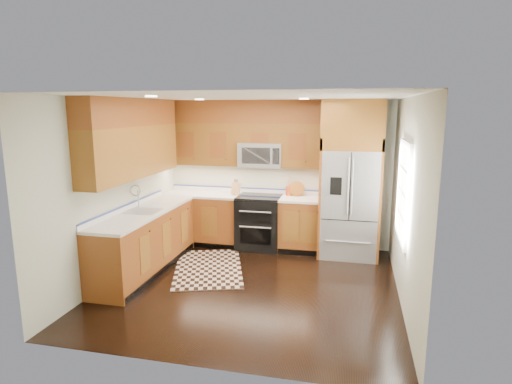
% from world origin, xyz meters
% --- Properties ---
extents(ground, '(4.00, 4.00, 0.00)m').
position_xyz_m(ground, '(0.00, 0.00, 0.00)').
color(ground, black).
rests_on(ground, ground).
extents(wall_back, '(4.00, 0.02, 2.60)m').
position_xyz_m(wall_back, '(0.00, 2.00, 1.30)').
color(wall_back, beige).
rests_on(wall_back, ground).
extents(wall_left, '(0.02, 4.00, 2.60)m').
position_xyz_m(wall_left, '(-2.00, 0.00, 1.30)').
color(wall_left, beige).
rests_on(wall_left, ground).
extents(wall_right, '(0.02, 4.00, 2.60)m').
position_xyz_m(wall_right, '(2.00, 0.00, 1.30)').
color(wall_right, beige).
rests_on(wall_right, ground).
extents(window, '(0.04, 1.10, 1.30)m').
position_xyz_m(window, '(1.98, 0.20, 1.40)').
color(window, white).
rests_on(window, ground).
extents(base_cabinets, '(2.85, 3.00, 0.90)m').
position_xyz_m(base_cabinets, '(-1.23, 0.90, 0.45)').
color(base_cabinets, brown).
rests_on(base_cabinets, ground).
extents(countertop, '(2.86, 3.01, 0.04)m').
position_xyz_m(countertop, '(-1.09, 1.01, 0.92)').
color(countertop, white).
rests_on(countertop, base_cabinets).
extents(upper_cabinets, '(2.85, 3.00, 1.15)m').
position_xyz_m(upper_cabinets, '(-1.15, 1.09, 2.02)').
color(upper_cabinets, brown).
rests_on(upper_cabinets, ground).
extents(range, '(0.76, 0.67, 0.95)m').
position_xyz_m(range, '(-0.25, 1.67, 0.47)').
color(range, black).
rests_on(range, ground).
extents(microwave, '(0.76, 0.40, 0.42)m').
position_xyz_m(microwave, '(-0.25, 1.80, 1.66)').
color(microwave, '#B2B2B7').
rests_on(microwave, ground).
extents(refrigerator, '(0.98, 0.75, 2.60)m').
position_xyz_m(refrigerator, '(1.30, 1.63, 1.30)').
color(refrigerator, '#B2B2B7').
rests_on(refrigerator, ground).
extents(sink_faucet, '(0.54, 0.44, 0.37)m').
position_xyz_m(sink_faucet, '(-1.73, 0.23, 0.99)').
color(sink_faucet, '#B2B2B7').
rests_on(sink_faucet, countertop).
extents(rug, '(1.49, 1.92, 0.01)m').
position_xyz_m(rug, '(-0.81, 0.50, 0.01)').
color(rug, black).
rests_on(rug, ground).
extents(knife_block, '(0.14, 0.17, 0.28)m').
position_xyz_m(knife_block, '(-0.69, 1.72, 1.05)').
color(knife_block, tan).
rests_on(knife_block, countertop).
extents(utensil_crock, '(0.15, 0.15, 0.34)m').
position_xyz_m(utensil_crock, '(0.24, 1.88, 1.06)').
color(utensil_crock, '#9E3713').
rests_on(utensil_crock, countertop).
extents(cutting_board, '(0.28, 0.28, 0.02)m').
position_xyz_m(cutting_board, '(0.39, 1.85, 0.95)').
color(cutting_board, brown).
rests_on(cutting_board, countertop).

